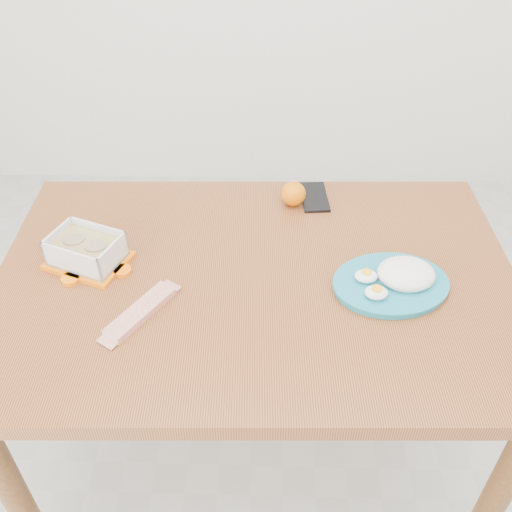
{
  "coord_description": "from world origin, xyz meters",
  "views": [
    {
      "loc": [
        -0.15,
        -0.84,
        1.63
      ],
      "look_at": [
        -0.18,
        0.14,
        0.81
      ],
      "focal_mm": 40.0,
      "sensor_mm": 36.0,
      "label": 1
    }
  ],
  "objects_px": {
    "food_container": "(86,250)",
    "dining_table": "(256,306)",
    "smartphone": "(314,197)",
    "orange_fruit": "(293,194)",
    "rice_plate": "(396,279)"
  },
  "relations": [
    {
      "from": "food_container",
      "to": "smartphone",
      "type": "xyz_separation_m",
      "value": [
        0.55,
        0.28,
        -0.03
      ]
    },
    {
      "from": "dining_table",
      "to": "rice_plate",
      "type": "distance_m",
      "value": 0.34
    },
    {
      "from": "dining_table",
      "to": "smartphone",
      "type": "bearing_deg",
      "value": 63.39
    },
    {
      "from": "dining_table",
      "to": "smartphone",
      "type": "height_order",
      "value": "smartphone"
    },
    {
      "from": "food_container",
      "to": "orange_fruit",
      "type": "relative_size",
      "value": 3.27
    },
    {
      "from": "dining_table",
      "to": "smartphone",
      "type": "distance_m",
      "value": 0.37
    },
    {
      "from": "dining_table",
      "to": "orange_fruit",
      "type": "xyz_separation_m",
      "value": [
        0.09,
        0.29,
        0.13
      ]
    },
    {
      "from": "dining_table",
      "to": "orange_fruit",
      "type": "height_order",
      "value": "orange_fruit"
    },
    {
      "from": "rice_plate",
      "to": "food_container",
      "type": "bearing_deg",
      "value": 163.73
    },
    {
      "from": "food_container",
      "to": "dining_table",
      "type": "bearing_deg",
      "value": 16.03
    },
    {
      "from": "food_container",
      "to": "rice_plate",
      "type": "relative_size",
      "value": 0.71
    },
    {
      "from": "orange_fruit",
      "to": "rice_plate",
      "type": "distance_m",
      "value": 0.39
    },
    {
      "from": "orange_fruit",
      "to": "rice_plate",
      "type": "xyz_separation_m",
      "value": [
        0.22,
        -0.32,
        -0.01
      ]
    },
    {
      "from": "dining_table",
      "to": "orange_fruit",
      "type": "bearing_deg",
      "value": 71.02
    },
    {
      "from": "rice_plate",
      "to": "smartphone",
      "type": "xyz_separation_m",
      "value": [
        -0.16,
        0.35,
        -0.02
      ]
    }
  ]
}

